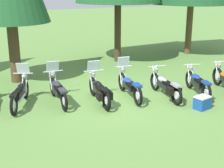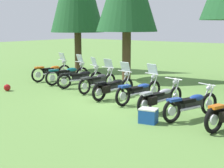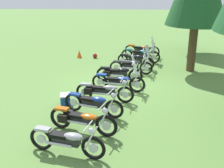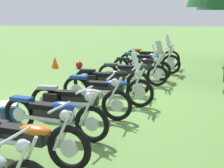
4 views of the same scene
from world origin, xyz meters
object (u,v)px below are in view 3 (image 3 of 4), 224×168
at_px(motorcycle_2, 136,60).
at_px(traffic_cone, 79,54).
at_px(motorcycle_5, 119,81).
at_px(motorcycle_4, 119,73).
at_px(motorcycle_9, 67,140).
at_px(motorcycle_7, 94,103).
at_px(motorcycle_0, 142,49).
at_px(dropped_helmet, 95,56).
at_px(motorcycle_6, 103,91).
at_px(motorcycle_8, 81,119).
at_px(motorcycle_1, 141,54).
at_px(picnic_cooler, 66,100).
at_px(motorcycle_3, 132,65).

distance_m(motorcycle_2, traffic_cone, 4.13).
bearing_deg(motorcycle_5, motorcycle_4, 101.51).
bearing_deg(motorcycle_9, motorcycle_7, 94.10).
bearing_deg(motorcycle_4, motorcycle_0, 81.16).
distance_m(motorcycle_2, dropped_helmet, 3.26).
bearing_deg(motorcycle_7, motorcycle_6, 96.76).
height_order(motorcycle_6, motorcycle_7, motorcycle_7).
distance_m(motorcycle_8, dropped_helmet, 9.38).
bearing_deg(motorcycle_1, motorcycle_8, -90.70).
height_order(motorcycle_2, dropped_helmet, motorcycle_2).
height_order(motorcycle_7, dropped_helmet, motorcycle_7).
height_order(motorcycle_1, motorcycle_5, motorcycle_1).
bearing_deg(motorcycle_9, motorcycle_0, 90.80).
relative_size(motorcycle_4, motorcycle_7, 1.01).
relative_size(motorcycle_0, motorcycle_8, 0.99).
relative_size(motorcycle_0, picnic_cooler, 3.91).
relative_size(motorcycle_9, traffic_cone, 4.67).
xyz_separation_m(motorcycle_2, motorcycle_3, (1.22, -0.27, 0.02)).
relative_size(motorcycle_6, picnic_cooler, 4.11).
xyz_separation_m(motorcycle_0, motorcycle_2, (2.46, -0.48, -0.03)).
distance_m(motorcycle_4, motorcycle_6, 2.43).
height_order(motorcycle_2, motorcycle_9, motorcycle_2).
bearing_deg(dropped_helmet, motorcycle_1, 73.84).
distance_m(motorcycle_7, picnic_cooler, 1.47).
height_order(motorcycle_0, motorcycle_8, motorcycle_0).
bearing_deg(dropped_helmet, motorcycle_0, 98.82).
bearing_deg(motorcycle_2, motorcycle_9, -79.20).
height_order(motorcycle_5, dropped_helmet, motorcycle_5).
height_order(picnic_cooler, dropped_helmet, picnic_cooler).
bearing_deg(traffic_cone, motorcycle_6, 17.06).
bearing_deg(motorcycle_2, motorcycle_1, 99.20).
xyz_separation_m(motorcycle_8, picnic_cooler, (-2.07, -0.96, -0.23)).
height_order(motorcycle_6, traffic_cone, motorcycle_6).
xyz_separation_m(motorcycle_4, dropped_helmet, (-4.49, -1.65, -0.32)).
distance_m(motorcycle_5, picnic_cooler, 2.61).
bearing_deg(motorcycle_4, motorcycle_7, -95.71).
bearing_deg(motorcycle_8, motorcycle_0, 92.81).
relative_size(motorcycle_5, traffic_cone, 4.96).
relative_size(motorcycle_7, motorcycle_9, 1.00).
xyz_separation_m(motorcycle_3, motorcycle_7, (4.88, -1.44, -0.02)).
distance_m(motorcycle_0, dropped_helmet, 3.09).
bearing_deg(motorcycle_0, motorcycle_1, -85.35).
relative_size(motorcycle_2, traffic_cone, 4.36).
distance_m(motorcycle_1, motorcycle_2, 1.20).
relative_size(motorcycle_0, motorcycle_3, 1.00).
distance_m(motorcycle_3, motorcycle_9, 7.65).
height_order(motorcycle_1, motorcycle_2, motorcycle_1).
height_order(motorcycle_4, motorcycle_5, motorcycle_5).
bearing_deg(motorcycle_7, picnic_cooler, 164.70).
bearing_deg(motorcycle_9, traffic_cone, 111.74).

